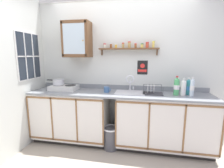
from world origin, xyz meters
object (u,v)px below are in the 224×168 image
wall_cabinet (77,40)px  bottle_opaque_white_2 (183,88)px  saucepan (58,82)px  sink (130,94)px  bottle_water_clear_1 (192,88)px  mug (107,90)px  bottle_detergent_teal_3 (188,87)px  dish_rack (152,91)px  warning_sign (142,68)px  bottle_soda_green_0 (177,86)px  hot_plate_stove (64,88)px  trash_bin (111,137)px

wall_cabinet → bottle_opaque_white_2: bearing=-4.6°
saucepan → sink: bearing=-0.9°
bottle_water_clear_1 → mug: (-1.34, 0.04, -0.09)m
saucepan → bottle_water_clear_1: 2.26m
bottle_opaque_white_2 → mug: bottle_opaque_white_2 is taller
bottle_water_clear_1 → mug: bearing=178.1°
saucepan → bottle_detergent_teal_3: (2.23, 0.00, -0.02)m
dish_rack → warning_sign: bearing=122.3°
sink → bottle_opaque_white_2: size_ratio=1.78×
sink → bottle_soda_green_0: bearing=-2.1°
bottle_water_clear_1 → wall_cabinet: size_ratio=0.49×
bottle_water_clear_1 → wall_cabinet: 2.05m
wall_cabinet → dish_rack: bearing=-5.0°
dish_rack → wall_cabinet: (-1.31, 0.11, 0.85)m
sink → warning_sign: (0.20, 0.25, 0.43)m
bottle_water_clear_1 → warning_sign: 0.86m
hot_plate_stove → trash_bin: hot_plate_stove is taller
saucepan → mug: saucepan is taller
hot_plate_stove → warning_sign: size_ratio=1.94×
bottle_opaque_white_2 → hot_plate_stove: bearing=179.0°
bottle_opaque_white_2 → bottle_soda_green_0: bearing=173.9°
bottle_water_clear_1 → dish_rack: 0.60m
bottle_detergent_teal_3 → mug: bottle_detergent_teal_3 is taller
saucepan → mug: size_ratio=2.72×
mug → bottle_detergent_teal_3: bearing=2.6°
dish_rack → trash_bin: size_ratio=0.86×
bottle_opaque_white_2 → warning_sign: bearing=155.4°
sink → dish_rack: bearing=-1.4°
sink → hot_plate_stove: 1.20m
sink → bottle_detergent_teal_3: sink is taller
mug → trash_bin: (0.11, -0.18, -0.78)m
hot_plate_stove → wall_cabinet: size_ratio=0.78×
hot_plate_stove → bottle_detergent_teal_3: bottle_detergent_teal_3 is taller
saucepan → dish_rack: bearing=-1.0°
bottle_water_clear_1 → bottle_soda_green_0: bearing=165.9°
hot_plate_stove → bottle_soda_green_0: 1.93m
saucepan → warning_sign: (1.51, 0.23, 0.26)m
bottle_opaque_white_2 → bottle_detergent_teal_3: bottle_detergent_teal_3 is taller
dish_rack → wall_cabinet: size_ratio=0.53×
dish_rack → trash_bin: dish_rack is taller
dish_rack → wall_cabinet: 1.57m
bottle_opaque_white_2 → bottle_detergent_teal_3: 0.11m
dish_rack → mug: (-0.75, -0.03, 0.01)m
mug → warning_sign: (0.59, 0.29, 0.36)m
warning_sign → trash_bin: (-0.48, -0.47, -1.14)m
sink → bottle_opaque_white_2: sink is taller
sink → mug: (-0.39, -0.04, 0.07)m
hot_plate_stove → bottle_opaque_white_2: bearing=-1.0°
sink → saucepan: 1.32m
trash_bin → mug: bearing=120.7°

